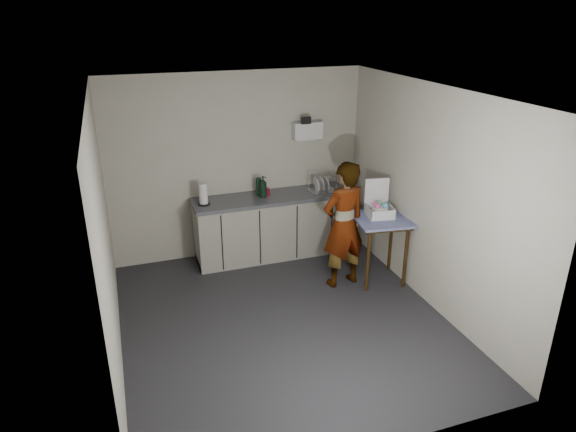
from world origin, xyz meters
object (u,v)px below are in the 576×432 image
object	(u,v)px
soda_can	(268,192)
dark_bottle	(259,187)
soap_bottle	(263,187)
dish_rack	(322,187)
side_table	(382,226)
paper_towel	(203,194)
standing_man	(344,225)
kitchen_counter	(272,227)
bakery_box	(379,208)

from	to	relation	value
soda_can	dark_bottle	distance (m)	0.14
soap_bottle	soda_can	world-z (taller)	soap_bottle
dark_bottle	dish_rack	world-z (taller)	dish_rack
soap_bottle	dish_rack	size ratio (longest dim) A/B	0.82
side_table	paper_towel	size ratio (longest dim) A/B	2.95
standing_man	paper_towel	size ratio (longest dim) A/B	5.56
kitchen_counter	side_table	world-z (taller)	kitchen_counter
kitchen_counter	paper_towel	distance (m)	1.15
soap_bottle	bakery_box	xyz separation A→B (m)	(1.23, -1.07, -0.08)
dish_rack	dark_bottle	bearing A→B (deg)	171.65
side_table	paper_towel	world-z (taller)	paper_towel
standing_man	dish_rack	size ratio (longest dim) A/B	4.49
kitchen_counter	standing_man	bearing A→B (deg)	-61.66
soap_bottle	soda_can	bearing A→B (deg)	21.94
soda_can	dark_bottle	bearing A→B (deg)	156.05
kitchen_counter	side_table	size ratio (longest dim) A/B	2.54
soap_bottle	soda_can	size ratio (longest dim) A/B	2.67
soap_bottle	paper_towel	xyz separation A→B (m)	(-0.84, -0.02, -0.01)
standing_man	soda_can	size ratio (longest dim) A/B	14.63
dark_bottle	bakery_box	xyz separation A→B (m)	(1.28, -1.15, -0.06)
soap_bottle	dark_bottle	world-z (taller)	soap_bottle
side_table	dark_bottle	world-z (taller)	dark_bottle
soda_can	standing_man	bearing A→B (deg)	-60.01
bakery_box	dark_bottle	bearing A→B (deg)	147.75
dish_rack	bakery_box	world-z (taller)	bakery_box
soap_bottle	paper_towel	distance (m)	0.84
side_table	bakery_box	world-z (taller)	bakery_box
standing_man	paper_towel	distance (m)	1.91
soda_can	bakery_box	distance (m)	1.60
kitchen_counter	bakery_box	world-z (taller)	bakery_box
soda_can	bakery_box	size ratio (longest dim) A/B	0.25
paper_towel	soda_can	bearing A→B (deg)	3.07
side_table	dish_rack	xyz separation A→B (m)	(-0.37, 1.12, 0.20)
paper_towel	bakery_box	size ratio (longest dim) A/B	0.66
bakery_box	soap_bottle	bearing A→B (deg)	148.85
dish_rack	kitchen_counter	bearing A→B (deg)	175.72
standing_man	bakery_box	xyz separation A→B (m)	(0.51, 0.03, 0.15)
kitchen_counter	dish_rack	xyz separation A→B (m)	(0.73, -0.05, 0.54)
kitchen_counter	dark_bottle	size ratio (longest dim) A/B	8.74
kitchen_counter	dish_rack	world-z (taller)	dish_rack
dish_rack	bakery_box	xyz separation A→B (m)	(0.37, -1.02, 0.01)
soda_can	bakery_box	world-z (taller)	bakery_box
kitchen_counter	soap_bottle	bearing A→B (deg)	-179.06
side_table	dark_bottle	xyz separation A→B (m)	(-1.27, 1.25, 0.27)
dish_rack	paper_towel	bearing A→B (deg)	178.88
soda_can	paper_towel	distance (m)	0.91
standing_man	paper_towel	xyz separation A→B (m)	(-1.56, 1.08, 0.22)
soda_can	dish_rack	distance (m)	0.79
soap_bottle	dish_rack	bearing A→B (deg)	-3.49
kitchen_counter	side_table	xyz separation A→B (m)	(1.10, -1.17, 0.34)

